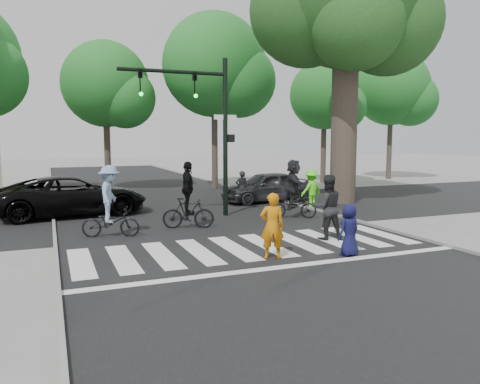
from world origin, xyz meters
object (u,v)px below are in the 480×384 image
object	(u,v)px
pedestrian_adult	(327,207)
car_grey	(266,187)
pedestrian_woman	(272,226)
cyclist_mid	(188,201)
cyclist_left	(110,206)
traffic_signal	(204,114)
cyclist_right	(293,192)
pedestrian_child	(349,230)
eucalyptus	(346,2)
car_suv	(73,196)

from	to	relation	value
pedestrian_adult	car_grey	size ratio (longest dim) A/B	0.46
pedestrian_woman	car_grey	size ratio (longest dim) A/B	0.39
cyclist_mid	pedestrian_woman	bearing A→B (deg)	-79.52
cyclist_left	traffic_signal	bearing A→B (deg)	32.26
cyclist_right	pedestrian_woman	bearing A→B (deg)	-123.70
car_grey	pedestrian_adult	bearing A→B (deg)	-17.08
pedestrian_child	cyclist_left	size ratio (longest dim) A/B	0.61
pedestrian_woman	cyclist_right	bearing A→B (deg)	-105.33
pedestrian_woman	car_grey	bearing A→B (deg)	-96.13
pedestrian_woman	cyclist_left	world-z (taller)	cyclist_left
eucalyptus	pedestrian_adult	world-z (taller)	eucalyptus
cyclist_left	car_grey	xyz separation A→B (m)	(7.74, 5.29, -0.23)
cyclist_left	cyclist_mid	world-z (taller)	cyclist_mid
cyclist_mid	cyclist_right	size ratio (longest dim) A/B	1.01
car_suv	pedestrian_adult	bearing A→B (deg)	-143.62
pedestrian_adult	cyclist_left	bearing A→B (deg)	-13.62
eucalyptus	pedestrian_child	size ratio (longest dim) A/B	9.65
cyclist_mid	car_grey	bearing A→B (deg)	43.19
eucalyptus	cyclist_left	bearing A→B (deg)	-160.60
pedestrian_woman	car_suv	xyz separation A→B (m)	(-4.29, 8.81, -0.06)
cyclist_right	car_suv	size ratio (longest dim) A/B	0.39
car_grey	cyclist_right	bearing A→B (deg)	-16.60
traffic_signal	eucalyptus	xyz separation A→B (m)	(7.18, 1.47, 5.18)
car_suv	car_grey	distance (m)	8.63
car_grey	traffic_signal	bearing A→B (deg)	-58.23
pedestrian_adult	cyclist_mid	world-z (taller)	cyclist_mid
traffic_signal	car_suv	distance (m)	6.04
pedestrian_woman	car_suv	bearing A→B (deg)	-45.65
traffic_signal	pedestrian_adult	distance (m)	6.33
pedestrian_child	eucalyptus	bearing A→B (deg)	-136.88
traffic_signal	car_grey	bearing A→B (deg)	36.21
traffic_signal	car_grey	xyz separation A→B (m)	(3.95, 2.89, -3.18)
pedestrian_adult	car_suv	bearing A→B (deg)	-35.97
pedestrian_child	car_suv	bearing A→B (deg)	-69.79
car_grey	eucalyptus	bearing A→B (deg)	61.84
pedestrian_child	pedestrian_adult	world-z (taller)	pedestrian_adult
eucalyptus	cyclist_left	size ratio (longest dim) A/B	5.91
traffic_signal	cyclist_mid	xyz separation A→B (m)	(-1.22, -1.96, -2.98)
cyclist_right	car_suv	bearing A→B (deg)	153.76
cyclist_left	car_suv	world-z (taller)	cyclist_left
eucalyptus	pedestrian_child	xyz separation A→B (m)	(-5.59, -8.54, -8.41)
traffic_signal	cyclist_right	bearing A→B (deg)	-27.26
car_grey	cyclist_left	bearing A→B (deg)	-60.12
pedestrian_woman	car_suv	distance (m)	9.80
eucalyptus	pedestrian_child	bearing A→B (deg)	-123.21
cyclist_mid	car_suv	bearing A→B (deg)	129.34
eucalyptus	traffic_signal	bearing A→B (deg)	-168.44
cyclist_left	cyclist_mid	xyz separation A→B (m)	(2.58, 0.43, -0.03)
cyclist_left	car_suv	distance (m)	4.71
pedestrian_woman	car_grey	distance (m)	10.41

